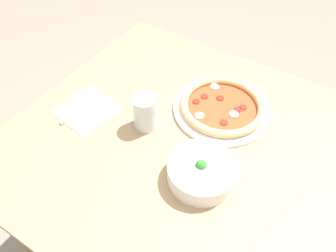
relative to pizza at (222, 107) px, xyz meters
The scene contains 8 objects.
ground_plane 0.82m from the pizza, 80.12° to the left, with size 8.00×8.00×0.00m, color gray.
dining_table 0.23m from the pizza, 80.12° to the left, with size 1.08×0.99×0.78m.
pizza is the anchor object (origin of this frame).
bowl 0.29m from the pizza, 104.28° to the left, with size 0.19×0.19×0.08m.
napkin 0.46m from the pizza, 32.09° to the left, with size 0.20×0.20×0.00m.
fork 0.44m from the pizza, 33.74° to the left, with size 0.02×0.18×0.00m.
knife 0.47m from the pizza, 29.82° to the left, with size 0.02×0.20×0.01m.
glass 0.27m from the pizza, 47.16° to the left, with size 0.08×0.08×0.12m.
Camera 1 is at (-0.30, 0.58, 1.57)m, focal length 35.00 mm.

